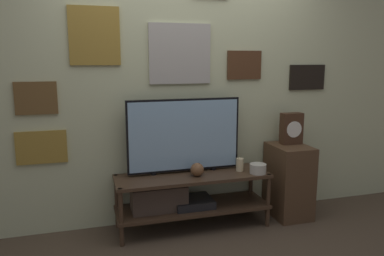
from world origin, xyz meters
TOP-DOWN VIEW (x-y plane):
  - ground_plane at (0.00, 0.00)m, footprint 12.00×12.00m
  - wall_back at (-0.01, 0.53)m, footprint 6.40×0.08m
  - media_console at (-0.11, 0.26)m, footprint 1.42×0.44m
  - television at (-0.05, 0.36)m, footprint 1.06×0.05m
  - vase_wide_bowl at (0.60, 0.13)m, footprint 0.15×0.15m
  - vase_round_glass at (0.03, 0.21)m, footprint 0.12×0.12m
  - candle_jar at (0.46, 0.25)m, footprint 0.07×0.07m
  - side_table at (1.00, 0.25)m, footprint 0.34×0.46m
  - mantel_clock at (1.04, 0.31)m, footprint 0.21×0.11m

SIDE VIEW (x-z plane):
  - ground_plane at x=0.00m, z-range 0.00..0.00m
  - media_console at x=-0.11m, z-range 0.07..0.58m
  - side_table at x=1.00m, z-range 0.00..0.72m
  - vase_wide_bowl at x=0.60m, z-range 0.51..0.60m
  - candle_jar at x=0.46m, z-range 0.51..0.63m
  - vase_round_glass at x=0.03m, z-range 0.51..0.63m
  - television at x=-0.05m, z-range 0.52..1.21m
  - mantel_clock at x=1.04m, z-range 0.72..1.03m
  - wall_back at x=-0.01m, z-range 0.01..2.71m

